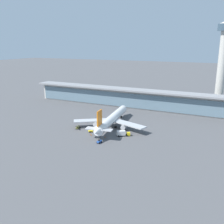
{
  "coord_description": "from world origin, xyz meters",
  "views": [
    {
      "loc": [
        68.22,
        -131.46,
        49.78
      ],
      "look_at": [
        0.0,
        10.27,
        7.29
      ],
      "focal_mm": 40.69,
      "sensor_mm": 36.0,
      "label": 1
    }
  ],
  "objects_px": {
    "service_truck_under_wing_blue": "(99,142)",
    "service_truck_on_taxiway_olive": "(78,127)",
    "service_truck_near_nose_red": "(83,120)",
    "safety_cone_alpha": "(105,137)",
    "control_tower": "(223,58)",
    "safety_cone_charlie": "(92,135)",
    "service_truck_mid_apron_yellow": "(123,133)",
    "service_truck_by_tail_yellow": "(93,131)",
    "safety_cone_bravo": "(91,134)",
    "airliner_on_stand": "(112,119)"
  },
  "relations": [
    {
      "from": "airliner_on_stand",
      "to": "service_truck_under_wing_blue",
      "type": "xyz_separation_m",
      "value": [
        5.73,
        -26.58,
        -4.12
      ]
    },
    {
      "from": "service_truck_near_nose_red",
      "to": "safety_cone_alpha",
      "type": "xyz_separation_m",
      "value": [
        26.6,
        -19.56,
        -0.49
      ]
    },
    {
      "from": "safety_cone_bravo",
      "to": "control_tower",
      "type": "bearing_deg",
      "value": 58.61
    },
    {
      "from": "safety_cone_alpha",
      "to": "airliner_on_stand",
      "type": "bearing_deg",
      "value": 104.29
    },
    {
      "from": "safety_cone_alpha",
      "to": "service_truck_under_wing_blue",
      "type": "bearing_deg",
      "value": -82.36
    },
    {
      "from": "control_tower",
      "to": "service_truck_mid_apron_yellow",
      "type": "bearing_deg",
      "value": -114.99
    },
    {
      "from": "service_truck_by_tail_yellow",
      "to": "safety_cone_bravo",
      "type": "height_order",
      "value": "service_truck_by_tail_yellow"
    },
    {
      "from": "control_tower",
      "to": "safety_cone_charlie",
      "type": "distance_m",
      "value": 121.65
    },
    {
      "from": "service_truck_near_nose_red",
      "to": "control_tower",
      "type": "relative_size",
      "value": 0.09
    },
    {
      "from": "service_truck_near_nose_red",
      "to": "safety_cone_charlie",
      "type": "distance_m",
      "value": 27.63
    },
    {
      "from": "service_truck_on_taxiway_olive",
      "to": "safety_cone_charlie",
      "type": "xyz_separation_m",
      "value": [
        13.92,
        -7.26,
        -0.49
      ]
    },
    {
      "from": "control_tower",
      "to": "service_truck_by_tail_yellow",
      "type": "bearing_deg",
      "value": -123.19
    },
    {
      "from": "service_truck_by_tail_yellow",
      "to": "safety_cone_alpha",
      "type": "xyz_separation_m",
      "value": [
        10.42,
        -4.88,
        -0.49
      ]
    },
    {
      "from": "service_truck_by_tail_yellow",
      "to": "safety_cone_alpha",
      "type": "bearing_deg",
      "value": -25.08
    },
    {
      "from": "safety_cone_charlie",
      "to": "service_truck_on_taxiway_olive",
      "type": "bearing_deg",
      "value": 152.46
    },
    {
      "from": "control_tower",
      "to": "safety_cone_charlie",
      "type": "relative_size",
      "value": 101.96
    },
    {
      "from": "service_truck_under_wing_blue",
      "to": "service_truck_on_taxiway_olive",
      "type": "bearing_deg",
      "value": 146.98
    },
    {
      "from": "service_truck_near_nose_red",
      "to": "safety_cone_bravo",
      "type": "distance_m",
      "value": 26.1
    },
    {
      "from": "safety_cone_alpha",
      "to": "service_truck_by_tail_yellow",
      "type": "bearing_deg",
      "value": 154.92
    },
    {
      "from": "airliner_on_stand",
      "to": "service_truck_mid_apron_yellow",
      "type": "xyz_separation_m",
      "value": [
        12.37,
        -11.76,
        -3.3
      ]
    },
    {
      "from": "safety_cone_alpha",
      "to": "control_tower",
      "type": "bearing_deg",
      "value": 62.71
    },
    {
      "from": "service_truck_near_nose_red",
      "to": "service_truck_mid_apron_yellow",
      "type": "height_order",
      "value": "service_truck_mid_apron_yellow"
    },
    {
      "from": "service_truck_mid_apron_yellow",
      "to": "safety_cone_bravo",
      "type": "distance_m",
      "value": 18.12
    },
    {
      "from": "airliner_on_stand",
      "to": "control_tower",
      "type": "height_order",
      "value": "control_tower"
    },
    {
      "from": "service_truck_mid_apron_yellow",
      "to": "safety_cone_alpha",
      "type": "relative_size",
      "value": 10.6
    },
    {
      "from": "safety_cone_bravo",
      "to": "safety_cone_charlie",
      "type": "relative_size",
      "value": 1.0
    },
    {
      "from": "service_truck_under_wing_blue",
      "to": "service_truck_on_taxiway_olive",
      "type": "xyz_separation_m",
      "value": [
        -23.09,
        15.01,
        -0.07
      ]
    },
    {
      "from": "control_tower",
      "to": "safety_cone_alpha",
      "type": "relative_size",
      "value": 101.96
    },
    {
      "from": "service_truck_near_nose_red",
      "to": "control_tower",
      "type": "bearing_deg",
      "value": 45.54
    },
    {
      "from": "service_truck_under_wing_blue",
      "to": "service_truck_mid_apron_yellow",
      "type": "xyz_separation_m",
      "value": [
        6.64,
        14.82,
        0.82
      ]
    },
    {
      "from": "service_truck_on_taxiway_olive",
      "to": "safety_cone_alpha",
      "type": "distance_m",
      "value": 22.85
    },
    {
      "from": "service_truck_by_tail_yellow",
      "to": "safety_cone_bravo",
      "type": "bearing_deg",
      "value": -75.86
    },
    {
      "from": "service_truck_under_wing_blue",
      "to": "service_truck_mid_apron_yellow",
      "type": "height_order",
      "value": "service_truck_mid_apron_yellow"
    },
    {
      "from": "service_truck_on_taxiway_olive",
      "to": "safety_cone_bravo",
      "type": "bearing_deg",
      "value": -26.33
    },
    {
      "from": "safety_cone_charlie",
      "to": "service_truck_mid_apron_yellow",
      "type": "bearing_deg",
      "value": 24.13
    },
    {
      "from": "service_truck_under_wing_blue",
      "to": "service_truck_near_nose_red",
      "type": "bearing_deg",
      "value": 134.57
    },
    {
      "from": "service_truck_near_nose_red",
      "to": "service_truck_on_taxiway_olive",
      "type": "relative_size",
      "value": 0.91
    },
    {
      "from": "service_truck_mid_apron_yellow",
      "to": "service_truck_under_wing_blue",
      "type": "bearing_deg",
      "value": -114.12
    },
    {
      "from": "service_truck_near_nose_red",
      "to": "service_truck_under_wing_blue",
      "type": "height_order",
      "value": "service_truck_near_nose_red"
    },
    {
      "from": "airliner_on_stand",
      "to": "safety_cone_bravo",
      "type": "height_order",
      "value": "airliner_on_stand"
    },
    {
      "from": "service_truck_under_wing_blue",
      "to": "service_truck_mid_apron_yellow",
      "type": "relative_size",
      "value": 0.42
    },
    {
      "from": "service_truck_near_nose_red",
      "to": "safety_cone_alpha",
      "type": "relative_size",
      "value": 8.88
    },
    {
      "from": "service_truck_on_taxiway_olive",
      "to": "control_tower",
      "type": "bearing_deg",
      "value": 51.69
    },
    {
      "from": "service_truck_mid_apron_yellow",
      "to": "safety_cone_charlie",
      "type": "height_order",
      "value": "service_truck_mid_apron_yellow"
    },
    {
      "from": "service_truck_on_taxiway_olive",
      "to": "safety_cone_bravo",
      "type": "height_order",
      "value": "service_truck_on_taxiway_olive"
    },
    {
      "from": "service_truck_near_nose_red",
      "to": "safety_cone_charlie",
      "type": "bearing_deg",
      "value": -47.7
    },
    {
      "from": "service_truck_near_nose_red",
      "to": "safety_cone_bravo",
      "type": "xyz_separation_m",
      "value": [
        17.38,
        -19.47,
        -0.49
      ]
    },
    {
      "from": "airliner_on_stand",
      "to": "safety_cone_bravo",
      "type": "distance_m",
      "value": 19.04
    },
    {
      "from": "service_truck_mid_apron_yellow",
      "to": "service_truck_by_tail_yellow",
      "type": "distance_m",
      "value": 18.28
    },
    {
      "from": "service_truck_mid_apron_yellow",
      "to": "safety_cone_alpha",
      "type": "xyz_separation_m",
      "value": [
        -7.79,
        -6.21,
        -1.37
      ]
    }
  ]
}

